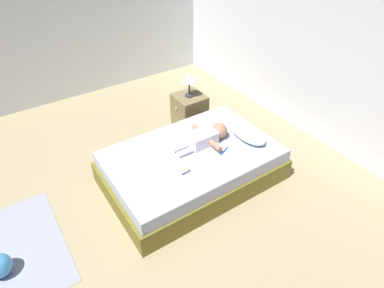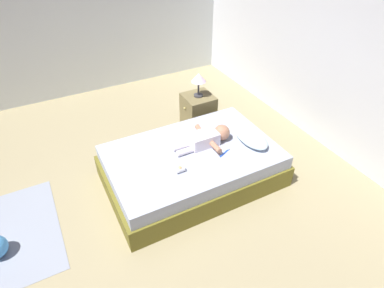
{
  "view_description": "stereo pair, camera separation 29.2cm",
  "coord_description": "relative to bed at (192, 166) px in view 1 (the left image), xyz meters",
  "views": [
    {
      "loc": [
        1.97,
        -0.38,
        2.56
      ],
      "look_at": [
        -0.26,
        1.12,
        0.51
      ],
      "focal_mm": 30.07,
      "sensor_mm": 36.0,
      "label": 1
    },
    {
      "loc": [
        2.12,
        -0.12,
        2.56
      ],
      "look_at": [
        -0.26,
        1.12,
        0.51
      ],
      "focal_mm": 30.07,
      "sensor_mm": 36.0,
      "label": 2
    }
  ],
  "objects": [
    {
      "name": "lamp",
      "position": [
        -0.94,
        0.59,
        0.52
      ],
      "size": [
        0.19,
        0.19,
        0.33
      ],
      "color": "#333338",
      "rests_on": "nightstand"
    },
    {
      "name": "ground_plane",
      "position": [
        0.26,
        -1.12,
        -0.2
      ],
      "size": [
        8.0,
        8.0,
        0.0
      ],
      "primitive_type": "plane",
      "color": "#9B8F68"
    },
    {
      "name": "bed",
      "position": [
        0.0,
        0.0,
        0.0
      ],
      "size": [
        1.21,
        1.87,
        0.41
      ],
      "color": "brown",
      "rests_on": "ground_plane"
    },
    {
      "name": "baby_bottle",
      "position": [
        0.23,
        -0.26,
        0.24
      ],
      "size": [
        0.06,
        0.09,
        0.08
      ],
      "color": "white",
      "rests_on": "bed"
    },
    {
      "name": "rug",
      "position": [
        -0.11,
        -1.98,
        -0.2
      ],
      "size": [
        1.23,
        1.04,
        0.01
      ],
      "color": "#8C94A3",
      "rests_on": "ground_plane"
    },
    {
      "name": "nightstand",
      "position": [
        -0.94,
        0.59,
        0.04
      ],
      "size": [
        0.39,
        0.42,
        0.47
      ],
      "color": "olive",
      "rests_on": "ground_plane"
    },
    {
      "name": "wall_side",
      "position": [
        -2.74,
        -1.12,
        1.12
      ],
      "size": [
        0.12,
        6.0,
        2.63
      ],
      "primitive_type": "cube",
      "color": "silver",
      "rests_on": "ground_plane"
    },
    {
      "name": "baby",
      "position": [
        -0.05,
        0.22,
        0.28
      ],
      "size": [
        0.52,
        0.66,
        0.18
      ],
      "color": "white",
      "rests_on": "bed"
    },
    {
      "name": "wall_behind_bed",
      "position": [
        0.26,
        1.88,
        1.12
      ],
      "size": [
        8.0,
        0.12,
        2.63
      ],
      "primitive_type": "cube",
      "color": "silver",
      "rests_on": "ground_plane"
    },
    {
      "name": "toothbrush",
      "position": [
        0.19,
        0.3,
        0.22
      ],
      "size": [
        0.08,
        0.15,
        0.02
      ],
      "color": "blue",
      "rests_on": "bed"
    },
    {
      "name": "pillow",
      "position": [
        0.14,
        0.67,
        0.26
      ],
      "size": [
        0.5,
        0.26,
        0.11
      ],
      "color": "silver",
      "rests_on": "bed"
    }
  ]
}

